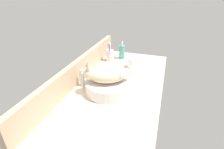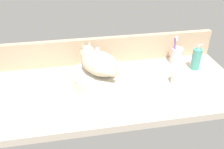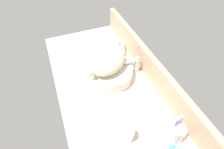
{
  "view_description": "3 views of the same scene",
  "coord_description": "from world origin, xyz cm",
  "px_view_note": "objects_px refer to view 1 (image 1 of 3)",
  "views": [
    {
      "loc": [
        -104.48,
        -29.76,
        65.69
      ],
      "look_at": [
        2.13,
        4.7,
        7.51
      ],
      "focal_mm": 28.0,
      "sensor_mm": 36.0,
      "label": 1
    },
    {
      "loc": [
        -23.14,
        -113.16,
        78.5
      ],
      "look_at": [
        -3.41,
        -4.77,
        10.97
      ],
      "focal_mm": 40.0,
      "sensor_mm": 36.0,
      "label": 2
    },
    {
      "loc": [
        66.88,
        -23.42,
        88.42
      ],
      "look_at": [
        -0.27,
        2.79,
        11.41
      ],
      "focal_mm": 28.0,
      "sensor_mm": 36.0,
      "label": 3
    }
  ],
  "objects_px": {
    "toothbrush_cup": "(110,55)",
    "water_glass": "(131,64)",
    "sink_basin": "(108,86)",
    "cat": "(106,74)",
    "soap_dispenser": "(122,52)",
    "faucet": "(84,77)"
  },
  "relations": [
    {
      "from": "sink_basin",
      "to": "toothbrush_cup",
      "type": "relative_size",
      "value": 1.66
    },
    {
      "from": "sink_basin",
      "to": "cat",
      "type": "distance_m",
      "value": 0.1
    },
    {
      "from": "sink_basin",
      "to": "water_glass",
      "type": "bearing_deg",
      "value": -8.63
    },
    {
      "from": "cat",
      "to": "soap_dispenser",
      "type": "bearing_deg",
      "value": 5.22
    },
    {
      "from": "toothbrush_cup",
      "to": "water_glass",
      "type": "relative_size",
      "value": 2.3
    },
    {
      "from": "toothbrush_cup",
      "to": "faucet",
      "type": "bearing_deg",
      "value": 177.07
    },
    {
      "from": "faucet",
      "to": "soap_dispenser",
      "type": "height_order",
      "value": "soap_dispenser"
    },
    {
      "from": "cat",
      "to": "water_glass",
      "type": "xyz_separation_m",
      "value": [
        0.44,
        -0.08,
        -0.1
      ]
    },
    {
      "from": "cat",
      "to": "toothbrush_cup",
      "type": "height_order",
      "value": "cat"
    },
    {
      "from": "sink_basin",
      "to": "soap_dispenser",
      "type": "bearing_deg",
      "value": 6.38
    },
    {
      "from": "cat",
      "to": "faucet",
      "type": "height_order",
      "value": "cat"
    },
    {
      "from": "soap_dispenser",
      "to": "toothbrush_cup",
      "type": "bearing_deg",
      "value": 132.99
    },
    {
      "from": "sink_basin",
      "to": "soap_dispenser",
      "type": "distance_m",
      "value": 0.61
    },
    {
      "from": "toothbrush_cup",
      "to": "soap_dispenser",
      "type": "bearing_deg",
      "value": -47.01
    },
    {
      "from": "faucet",
      "to": "soap_dispenser",
      "type": "xyz_separation_m",
      "value": [
        0.59,
        -0.12,
        -0.0
      ]
    },
    {
      "from": "water_glass",
      "to": "cat",
      "type": "bearing_deg",
      "value": 170.01
    },
    {
      "from": "toothbrush_cup",
      "to": "water_glass",
      "type": "bearing_deg",
      "value": -110.61
    },
    {
      "from": "sink_basin",
      "to": "soap_dispenser",
      "type": "height_order",
      "value": "soap_dispenser"
    },
    {
      "from": "faucet",
      "to": "sink_basin",
      "type": "bearing_deg",
      "value": -93.73
    },
    {
      "from": "faucet",
      "to": "toothbrush_cup",
      "type": "bearing_deg",
      "value": -2.93
    },
    {
      "from": "soap_dispenser",
      "to": "water_glass",
      "type": "relative_size",
      "value": 2.05
    },
    {
      "from": "soap_dispenser",
      "to": "water_glass",
      "type": "distance_m",
      "value": 0.22
    }
  ]
}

